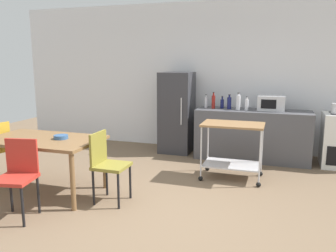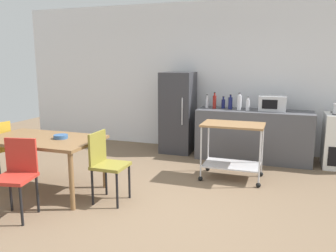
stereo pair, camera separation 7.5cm
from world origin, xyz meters
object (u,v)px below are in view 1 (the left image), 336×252
object	(u,v)px
refrigerator	(177,113)
bottle_soy_sauce	(238,102)
chair_olive	(107,162)
bottle_sesame_oil	(222,103)
bottle_wine	(213,102)
fruit_bowl	(61,137)
bottle_vinegar	(206,102)
bottle_hot_sauce	(247,105)
bottle_sparkling_water	(229,103)
dining_table	(43,144)
chair_red	(18,173)
microwave	(271,103)
kitchen_cart	(232,142)

from	to	relation	value
refrigerator	bottle_soy_sauce	size ratio (longest dim) A/B	5.05
chair_olive	bottle_sesame_oil	world-z (taller)	bottle_sesame_oil
bottle_wine	bottle_soy_sauce	xyz separation A→B (m)	(0.45, -0.04, 0.01)
fruit_bowl	bottle_vinegar	bearing A→B (deg)	60.69
bottle_soy_sauce	bottle_hot_sauce	size ratio (longest dim) A/B	1.24
bottle_vinegar	bottle_sparkling_water	xyz separation A→B (m)	(0.44, -0.04, 0.01)
dining_table	chair_red	distance (m)	0.76
bottle_vinegar	bottle_soy_sauce	bearing A→B (deg)	-10.28
refrigerator	dining_table	bearing A→B (deg)	-112.47
bottle_soy_sauce	microwave	size ratio (longest dim) A/B	0.67
refrigerator	chair_olive	bearing A→B (deg)	-92.82
chair_red	refrigerator	size ratio (longest dim) A/B	0.57
refrigerator	bottle_sparkling_water	distance (m)	1.05
chair_olive	bottle_sesame_oil	bearing A→B (deg)	-21.10
bottle_sesame_oil	bottle_soy_sauce	bearing A→B (deg)	-23.06
refrigerator	kitchen_cart	bearing A→B (deg)	-45.24
dining_table	fruit_bowl	size ratio (longest dim) A/B	8.09
refrigerator	bottle_sparkling_water	xyz separation A→B (m)	(1.02, -0.08, 0.24)
bottle_sparkling_water	bottle_soy_sauce	distance (m)	0.18
bottle_vinegar	bottle_hot_sauce	world-z (taller)	bottle_vinegar
bottle_vinegar	microwave	size ratio (longest dim) A/B	0.54
dining_table	bottle_sesame_oil	xyz separation A→B (m)	(1.95, 2.58, 0.32)
bottle_sparkling_water	fruit_bowl	size ratio (longest dim) A/B	1.43
dining_table	refrigerator	xyz separation A→B (m)	(1.07, 2.60, 0.10)
kitchen_cart	bottle_hot_sauce	distance (m)	1.17
bottle_vinegar	bottle_soy_sauce	distance (m)	0.62
bottle_vinegar	bottle_hot_sauce	size ratio (longest dim) A/B	1.01
bottle_sesame_oil	bottle_hot_sauce	world-z (taller)	bottle_hot_sauce
kitchen_cart	bottle_vinegar	size ratio (longest dim) A/B	3.66
kitchen_cart	bottle_sesame_oil	bearing A→B (deg)	106.55
bottle_wine	microwave	world-z (taller)	bottle_wine
bottle_sesame_oil	fruit_bowl	world-z (taller)	bottle_sesame_oil
bottle_vinegar	bottle_soy_sauce	world-z (taller)	bottle_soy_sauce
chair_olive	refrigerator	xyz separation A→B (m)	(0.13, 2.61, 0.26)
bottle_sparkling_water	bottle_hot_sauce	world-z (taller)	bottle_sparkling_water
dining_table	bottle_wine	size ratio (longest dim) A/B	4.98
bottle_wine	bottle_sparkling_water	xyz separation A→B (m)	(0.28, 0.03, -0.01)
refrigerator	bottle_soy_sauce	xyz separation A→B (m)	(1.19, -0.15, 0.26)
kitchen_cart	bottle_wine	xyz separation A→B (m)	(-0.51, 1.15, 0.45)
bottle_hot_sauce	chair_olive	bearing A→B (deg)	-121.04
bottle_wine	fruit_bowl	distance (m)	2.91
chair_red	bottle_hot_sauce	xyz separation A→B (m)	(2.21, 3.14, 0.49)
refrigerator	bottle_hot_sauce	bearing A→B (deg)	-7.35
bottle_vinegar	bottle_soy_sauce	xyz separation A→B (m)	(0.61, -0.11, 0.03)
fruit_bowl	chair_red	bearing A→B (deg)	-93.38
bottle_vinegar	dining_table	bearing A→B (deg)	-122.89
microwave	fruit_bowl	world-z (taller)	microwave
bottle_hot_sauce	microwave	xyz separation A→B (m)	(0.41, 0.14, 0.03)
bottle_hot_sauce	microwave	bearing A→B (deg)	19.09
dining_table	kitchen_cart	size ratio (longest dim) A/B	1.65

